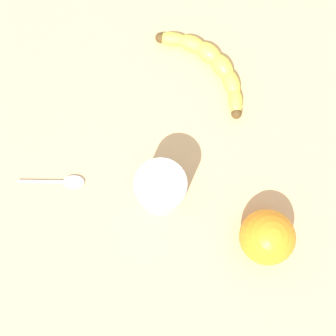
# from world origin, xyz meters

# --- Properties ---
(wooden_tabletop) EXTENTS (1.20, 1.20, 0.03)m
(wooden_tabletop) POSITION_xyz_m (0.00, 0.00, 0.01)
(wooden_tabletop) COLOR tan
(wooden_tabletop) RESTS_ON ground
(banana) EXTENTS (0.15, 0.17, 0.03)m
(banana) POSITION_xyz_m (0.10, -0.07, 0.05)
(banana) COLOR #E6E045
(banana) RESTS_ON wooden_tabletop
(smoothie_glass) EXTENTS (0.08, 0.08, 0.10)m
(smoothie_glass) POSITION_xyz_m (-0.13, -0.01, 0.08)
(smoothie_glass) COLOR silver
(smoothie_glass) RESTS_ON wooden_tabletop
(orange_fruit) EXTENTS (0.09, 0.09, 0.09)m
(orange_fruit) POSITION_xyz_m (-0.18, -0.18, 0.07)
(orange_fruit) COLOR orange
(orange_fruit) RESTS_ON wooden_tabletop
(teaspoon) EXTENTS (0.03, 0.11, 0.01)m
(teaspoon) POSITION_xyz_m (-0.13, 0.14, 0.03)
(teaspoon) COLOR silver
(teaspoon) RESTS_ON wooden_tabletop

